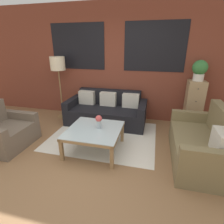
# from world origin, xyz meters

# --- Properties ---
(ground_plane) EXTENTS (16.00, 16.00, 0.00)m
(ground_plane) POSITION_xyz_m (0.00, 0.00, 0.00)
(ground_plane) COLOR #8E6642
(wall_back_brick) EXTENTS (8.40, 0.09, 2.80)m
(wall_back_brick) POSITION_xyz_m (0.00, 2.44, 1.41)
(wall_back_brick) COLOR brown
(wall_back_brick) RESTS_ON ground_plane
(rug) EXTENTS (2.20, 1.77, 0.00)m
(rug) POSITION_xyz_m (0.04, 1.24, 0.00)
(rug) COLOR silver
(rug) RESTS_ON ground_plane
(couch_dark) EXTENTS (1.92, 0.88, 0.78)m
(couch_dark) POSITION_xyz_m (-0.08, 1.95, 0.29)
(couch_dark) COLOR black
(couch_dark) RESTS_ON ground_plane
(settee_vintage) EXTENTS (0.80, 1.53, 0.92)m
(settee_vintage) POSITION_xyz_m (1.87, 0.81, 0.31)
(settee_vintage) COLOR olive
(settee_vintage) RESTS_ON ground_plane
(armchair_corner) EXTENTS (0.80, 0.93, 0.84)m
(armchair_corner) POSITION_xyz_m (-1.69, 0.43, 0.28)
(armchair_corner) COLOR #6B5B4C
(armchair_corner) RESTS_ON ground_plane
(coffee_table) EXTENTS (0.94, 0.94, 0.43)m
(coffee_table) POSITION_xyz_m (0.04, 0.68, 0.37)
(coffee_table) COLOR silver
(coffee_table) RESTS_ON ground_plane
(floor_lamp) EXTENTS (0.36, 0.36, 1.58)m
(floor_lamp) POSITION_xyz_m (-1.36, 2.04, 1.35)
(floor_lamp) COLOR olive
(floor_lamp) RESTS_ON ground_plane
(drawer_cabinet) EXTENTS (0.37, 0.38, 1.11)m
(drawer_cabinet) POSITION_xyz_m (1.93, 2.18, 0.56)
(drawer_cabinet) COLOR tan
(drawer_cabinet) RESTS_ON ground_plane
(potted_plant) EXTENTS (0.31, 0.31, 0.44)m
(potted_plant) POSITION_xyz_m (1.93, 2.18, 1.36)
(potted_plant) COLOR silver
(potted_plant) RESTS_ON drawer_cabinet
(flower_vase) EXTENTS (0.12, 0.12, 0.25)m
(flower_vase) POSITION_xyz_m (0.11, 0.74, 0.58)
(flower_vase) COLOR #ADBCC6
(flower_vase) RESTS_ON coffee_table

